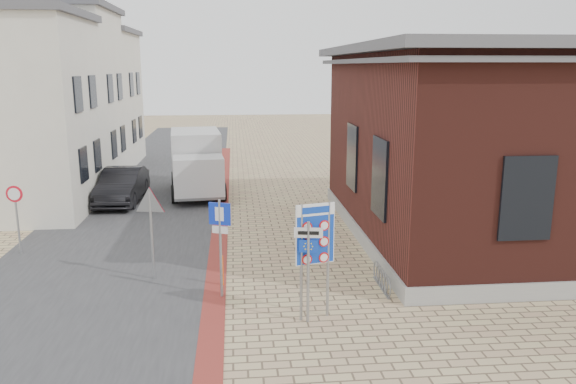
{
  "coord_description": "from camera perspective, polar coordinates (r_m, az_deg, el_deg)",
  "views": [
    {
      "loc": [
        -1.38,
        -12.24,
        6.09
      ],
      "look_at": [
        0.28,
        4.95,
        2.2
      ],
      "focal_mm": 35.0,
      "sensor_mm": 36.0,
      "label": 1
    }
  ],
  "objects": [
    {
      "name": "road_strip",
      "position": [
        28.22,
        -13.76,
        -0.12
      ],
      "size": [
        7.0,
        60.0,
        0.02
      ],
      "primitive_type": "cube",
      "color": "#38383A",
      "rests_on": "ground"
    },
    {
      "name": "curb_strip",
      "position": [
        23.07,
        -6.85,
        -2.67
      ],
      "size": [
        0.6,
        40.0,
        0.02
      ],
      "primitive_type": "cube",
      "color": "maroon",
      "rests_on": "ground"
    },
    {
      "name": "border_sign",
      "position": [
        13.48,
        2.77,
        -4.55
      ],
      "size": [
        0.97,
        0.3,
        2.91
      ],
      "rotation": [
        0.0,
        0.0,
        0.26
      ],
      "color": "gray",
      "rests_on": "ground"
    },
    {
      "name": "townhouse_mid",
      "position": [
        31.77,
        -23.41,
        8.92
      ],
      "size": [
        7.4,
        6.4,
        9.1
      ],
      "color": "silver",
      "rests_on": "ground"
    },
    {
      "name": "sedan",
      "position": [
        26.56,
        -16.5,
        0.63
      ],
      "size": [
        1.8,
        4.78,
        1.56
      ],
      "primitive_type": "imported",
      "rotation": [
        0.0,
        0.0,
        -0.03
      ],
      "color": "black",
      "rests_on": "ground"
    },
    {
      "name": "box_truck",
      "position": [
        27.49,
        -9.27,
        3.0
      ],
      "size": [
        2.87,
        5.91,
        2.99
      ],
      "rotation": [
        0.0,
        0.0,
        0.1
      ],
      "color": "slate",
      "rests_on": "ground"
    },
    {
      "name": "townhouse_far",
      "position": [
        37.55,
        -20.59,
        8.96
      ],
      "size": [
        7.4,
        6.4,
        8.3
      ],
      "color": "silver",
      "rests_on": "ground"
    },
    {
      "name": "brick_building",
      "position": [
        22.01,
        22.75,
        4.91
      ],
      "size": [
        13.0,
        13.0,
        6.8
      ],
      "color": "gray",
      "rests_on": "ground"
    },
    {
      "name": "essen_sign",
      "position": [
        13.4,
        2.07,
        -6.51
      ],
      "size": [
        0.68,
        0.15,
        2.54
      ],
      "rotation": [
        0.0,
        0.0,
        -0.16
      ],
      "color": "gray",
      "rests_on": "ground"
    },
    {
      "name": "ground",
      "position": [
        13.74,
        0.86,
        -13.62
      ],
      "size": [
        120.0,
        120.0,
        0.0
      ],
      "primitive_type": "plane",
      "color": "tan",
      "rests_on": "ground"
    },
    {
      "name": "parking_sign",
      "position": [
        14.86,
        -6.91,
        -3.96
      ],
      "size": [
        0.57,
        0.25,
        2.7
      ],
      "rotation": [
        0.0,
        0.0,
        -0.36
      ],
      "color": "gray",
      "rests_on": "ground"
    },
    {
      "name": "yield_sign",
      "position": [
        16.43,
        -13.81,
        -1.84
      ],
      "size": [
        0.95,
        0.25,
        2.7
      ],
      "rotation": [
        0.0,
        0.0,
        -0.2
      ],
      "color": "gray",
      "rests_on": "ground"
    },
    {
      "name": "speed_sign",
      "position": [
        20.29,
        -25.89,
        -1.54
      ],
      "size": [
        0.55,
        0.09,
        2.32
      ],
      "rotation": [
        0.0,
        0.0,
        -0.11
      ],
      "color": "gray",
      "rests_on": "ground"
    },
    {
      "name": "bike_rack",
      "position": [
        16.09,
        9.51,
        -8.73
      ],
      "size": [
        0.08,
        1.8,
        0.6
      ],
      "color": "slate",
      "rests_on": "ground"
    },
    {
      "name": "bollard",
      "position": [
        16.07,
        -6.71,
        -7.95
      ],
      "size": [
        0.1,
        0.1,
        0.9
      ],
      "primitive_type": "cylinder",
      "rotation": [
        0.0,
        0.0,
        -0.27
      ],
      "color": "#FF550D",
      "rests_on": "ground"
    }
  ]
}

